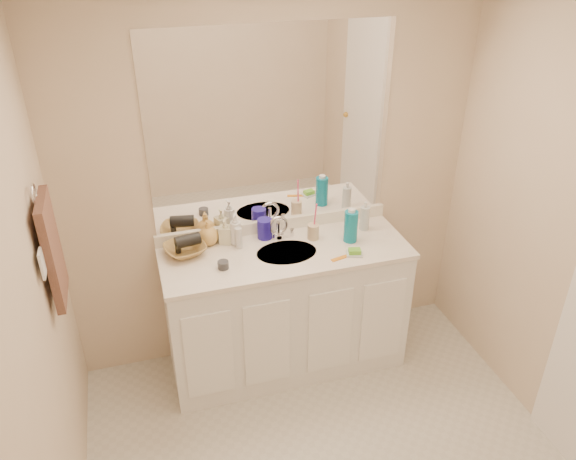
# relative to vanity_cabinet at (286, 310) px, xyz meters

# --- Properties ---
(ceiling) EXTENTS (2.60, 2.60, 0.02)m
(ceiling) POSITION_rel_vanity_cabinet_xyz_m (0.00, -1.02, 1.97)
(ceiling) COLOR white
(ceiling) RESTS_ON wall_back
(wall_back) EXTENTS (2.60, 0.02, 2.40)m
(wall_back) POSITION_rel_vanity_cabinet_xyz_m (0.00, 0.28, 0.77)
(wall_back) COLOR beige
(wall_back) RESTS_ON floor
(wall_left) EXTENTS (0.02, 2.60, 2.40)m
(wall_left) POSITION_rel_vanity_cabinet_xyz_m (-1.30, -1.02, 0.77)
(wall_left) COLOR beige
(wall_left) RESTS_ON floor
(vanity_cabinet) EXTENTS (1.50, 0.55, 0.85)m
(vanity_cabinet) POSITION_rel_vanity_cabinet_xyz_m (0.00, 0.00, 0.00)
(vanity_cabinet) COLOR white
(vanity_cabinet) RESTS_ON floor
(countertop) EXTENTS (1.52, 0.57, 0.03)m
(countertop) POSITION_rel_vanity_cabinet_xyz_m (0.00, 0.00, 0.44)
(countertop) COLOR white
(countertop) RESTS_ON vanity_cabinet
(backsplash) EXTENTS (1.52, 0.03, 0.08)m
(backsplash) POSITION_rel_vanity_cabinet_xyz_m (0.00, 0.26, 0.50)
(backsplash) COLOR white
(backsplash) RESTS_ON countertop
(sink_basin) EXTENTS (0.37, 0.37, 0.02)m
(sink_basin) POSITION_rel_vanity_cabinet_xyz_m (0.00, -0.02, 0.44)
(sink_basin) COLOR beige
(sink_basin) RESTS_ON countertop
(faucet) EXTENTS (0.02, 0.02, 0.11)m
(faucet) POSITION_rel_vanity_cabinet_xyz_m (0.00, 0.16, 0.51)
(faucet) COLOR silver
(faucet) RESTS_ON countertop
(mirror) EXTENTS (1.48, 0.01, 1.20)m
(mirror) POSITION_rel_vanity_cabinet_xyz_m (0.00, 0.27, 1.14)
(mirror) COLOR white
(mirror) RESTS_ON wall_back
(blue_mug) EXTENTS (0.10, 0.10, 0.13)m
(blue_mug) POSITION_rel_vanity_cabinet_xyz_m (-0.08, 0.19, 0.52)
(blue_mug) COLOR #20169A
(blue_mug) RESTS_ON countertop
(tan_cup) EXTENTS (0.10, 0.10, 0.10)m
(tan_cup) POSITION_rel_vanity_cabinet_xyz_m (0.21, 0.09, 0.50)
(tan_cup) COLOR beige
(tan_cup) RESTS_ON countertop
(toothbrush) EXTENTS (0.02, 0.04, 0.20)m
(toothbrush) POSITION_rel_vanity_cabinet_xyz_m (0.22, 0.09, 0.60)
(toothbrush) COLOR #FF437C
(toothbrush) RESTS_ON tan_cup
(mouthwash_bottle) EXTENTS (0.10, 0.10, 0.20)m
(mouthwash_bottle) POSITION_rel_vanity_cabinet_xyz_m (0.42, -0.00, 0.56)
(mouthwash_bottle) COLOR #0D7C9E
(mouthwash_bottle) RESTS_ON countertop
(clear_pump_bottle) EXTENTS (0.07, 0.07, 0.16)m
(clear_pump_bottle) POSITION_rel_vanity_cabinet_xyz_m (0.56, 0.11, 0.53)
(clear_pump_bottle) COLOR silver
(clear_pump_bottle) RESTS_ON countertop
(soap_dish) EXTENTS (0.12, 0.10, 0.01)m
(soap_dish) POSITION_rel_vanity_cabinet_xyz_m (0.38, -0.17, 0.46)
(soap_dish) COLOR silver
(soap_dish) RESTS_ON countertop
(green_soap) EXTENTS (0.08, 0.07, 0.03)m
(green_soap) POSITION_rel_vanity_cabinet_xyz_m (0.38, -0.17, 0.48)
(green_soap) COLOR #68BD2E
(green_soap) RESTS_ON soap_dish
(orange_comb) EXTENTS (0.13, 0.06, 0.01)m
(orange_comb) POSITION_rel_vanity_cabinet_xyz_m (0.29, -0.18, 0.46)
(orange_comb) COLOR orange
(orange_comb) RESTS_ON countertop
(dark_jar) EXTENTS (0.07, 0.07, 0.05)m
(dark_jar) POSITION_rel_vanity_cabinet_xyz_m (-0.40, -0.08, 0.48)
(dark_jar) COLOR #34353B
(dark_jar) RESTS_ON countertop
(extra_white_bottle) EXTENTS (0.05, 0.05, 0.14)m
(extra_white_bottle) POSITION_rel_vanity_cabinet_xyz_m (-0.26, 0.11, 0.52)
(extra_white_bottle) COLOR silver
(extra_white_bottle) RESTS_ON countertop
(soap_bottle_white) EXTENTS (0.10, 0.10, 0.21)m
(soap_bottle_white) POSITION_rel_vanity_cabinet_xyz_m (-0.27, 0.17, 0.56)
(soap_bottle_white) COLOR white
(soap_bottle_white) RESTS_ON countertop
(soap_bottle_cream) EXTENTS (0.10, 0.10, 0.17)m
(soap_bottle_cream) POSITION_rel_vanity_cabinet_xyz_m (-0.33, 0.20, 0.54)
(soap_bottle_cream) COLOR beige
(soap_bottle_cream) RESTS_ON countertop
(soap_bottle_yellow) EXTENTS (0.13, 0.13, 0.16)m
(soap_bottle_yellow) POSITION_rel_vanity_cabinet_xyz_m (-0.43, 0.22, 0.53)
(soap_bottle_yellow) COLOR #E0AE57
(soap_bottle_yellow) RESTS_ON countertop
(wicker_basket) EXTENTS (0.30, 0.30, 0.06)m
(wicker_basket) POSITION_rel_vanity_cabinet_xyz_m (-0.59, 0.14, 0.48)
(wicker_basket) COLOR #A17B40
(wicker_basket) RESTS_ON countertop
(hair_dryer) EXTENTS (0.16, 0.10, 0.07)m
(hair_dryer) POSITION_rel_vanity_cabinet_xyz_m (-0.57, 0.14, 0.54)
(hair_dryer) COLOR black
(hair_dryer) RESTS_ON wicker_basket
(towel_ring) EXTENTS (0.01, 0.11, 0.11)m
(towel_ring) POSITION_rel_vanity_cabinet_xyz_m (-1.27, -0.25, 1.12)
(towel_ring) COLOR silver
(towel_ring) RESTS_ON wall_left
(hand_towel) EXTENTS (0.04, 0.32, 0.55)m
(hand_towel) POSITION_rel_vanity_cabinet_xyz_m (-1.25, -0.25, 0.82)
(hand_towel) COLOR #4B3128
(hand_towel) RESTS_ON towel_ring
(switch_plate) EXTENTS (0.01, 0.08, 0.13)m
(switch_plate) POSITION_rel_vanity_cabinet_xyz_m (-1.27, -0.45, 0.88)
(switch_plate) COLOR white
(switch_plate) RESTS_ON wall_left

